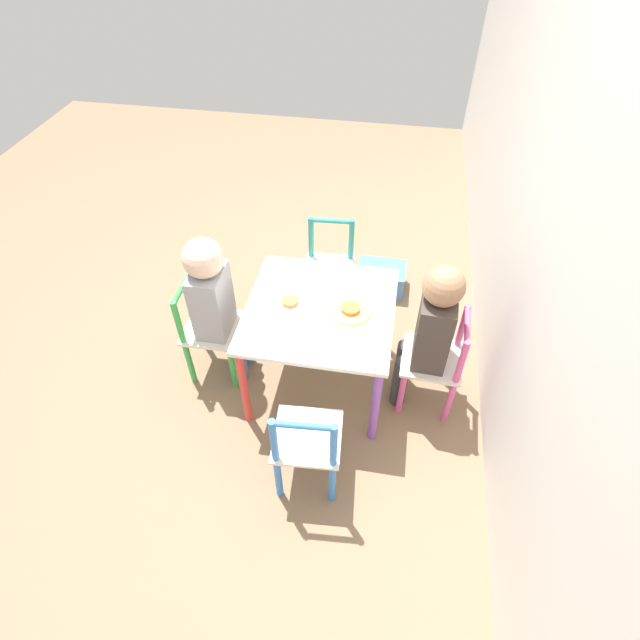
% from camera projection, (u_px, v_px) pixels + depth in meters
% --- Properties ---
extents(ground_plane, '(6.00, 6.00, 0.00)m').
position_uv_depth(ground_plane, '(320.00, 378.00, 2.47)').
color(ground_plane, '#7F664C').
extents(house_wall, '(6.00, 0.06, 2.60)m').
position_uv_depth(house_wall, '(591.00, 139.00, 1.46)').
color(house_wall, silver).
rests_on(house_wall, ground_plane).
extents(kids_table, '(0.63, 0.63, 0.48)m').
position_uv_depth(kids_table, '(320.00, 319.00, 2.18)').
color(kids_table, silver).
rests_on(kids_table, ground_plane).
extents(chair_pink, '(0.27, 0.27, 0.53)m').
position_uv_depth(chair_pink, '(436.00, 362.00, 2.21)').
color(chair_pink, silver).
rests_on(chair_pink, ground_plane).
extents(chair_green, '(0.26, 0.26, 0.53)m').
position_uv_depth(chair_green, '(209.00, 330.00, 2.35)').
color(chair_green, silver).
rests_on(chair_green, ground_plane).
extents(chair_teal, '(0.28, 0.28, 0.53)m').
position_uv_depth(chair_teal, '(329.00, 270.00, 2.66)').
color(chair_teal, silver).
rests_on(chair_teal, ground_plane).
extents(chair_blue, '(0.28, 0.28, 0.53)m').
position_uv_depth(chair_blue, '(307.00, 444.00, 1.92)').
color(chair_blue, silver).
rests_on(chair_blue, ground_plane).
extents(child_back, '(0.21, 0.22, 0.79)m').
position_uv_depth(child_back, '(430.00, 327.00, 2.07)').
color(child_back, '#38383D').
rests_on(child_back, ground_plane).
extents(child_front, '(0.20, 0.22, 0.78)m').
position_uv_depth(child_front, '(215.00, 298.00, 2.19)').
color(child_front, '#4C608E').
rests_on(child_front, ground_plane).
extents(plate_back, '(0.18, 0.18, 0.03)m').
position_uv_depth(plate_back, '(351.00, 310.00, 2.11)').
color(plate_back, '#EADB66').
rests_on(plate_back, kids_table).
extents(plate_front, '(0.16, 0.16, 0.03)m').
position_uv_depth(plate_front, '(290.00, 303.00, 2.14)').
color(plate_front, white).
rests_on(plate_front, kids_table).
extents(storage_bin, '(0.20, 0.28, 0.15)m').
position_uv_depth(storage_bin, '(381.00, 278.00, 2.90)').
color(storage_bin, '#4C7FB7').
rests_on(storage_bin, ground_plane).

